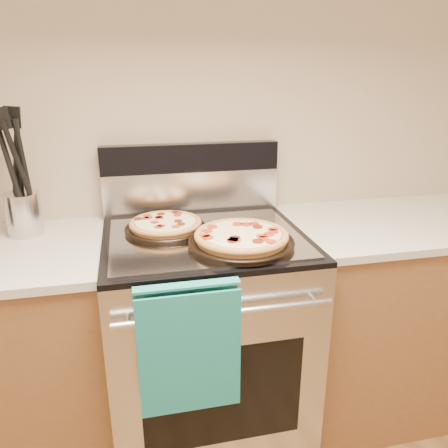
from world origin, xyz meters
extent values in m
plane|color=tan|center=(0.00, 2.00, 1.35)|extent=(4.00, 0.00, 4.00)
cube|color=#B7B7BC|center=(0.00, 1.65, 0.45)|extent=(0.76, 0.68, 0.90)
cube|color=black|center=(0.00, 1.31, 0.45)|extent=(0.56, 0.01, 0.40)
cube|color=black|center=(0.00, 1.65, 0.91)|extent=(0.76, 0.68, 0.02)
cube|color=silver|center=(0.00, 1.96, 1.01)|extent=(0.76, 0.06, 0.18)
cube|color=black|center=(0.00, 1.96, 1.16)|extent=(0.76, 0.06, 0.12)
cylinder|color=silver|center=(0.00, 1.27, 0.80)|extent=(0.70, 0.03, 0.03)
cube|color=gray|center=(0.00, 1.62, 0.92)|extent=(0.70, 0.55, 0.01)
cube|color=brown|center=(0.88, 1.68, 0.44)|extent=(1.00, 0.62, 0.88)
cube|color=#BAB4A7|center=(0.88, 1.68, 0.90)|extent=(1.02, 0.64, 0.03)
cylinder|color=silver|center=(-0.67, 1.84, 0.99)|extent=(0.17, 0.17, 0.17)
camera|label=1|loc=(-0.27, 0.12, 1.51)|focal=35.00mm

